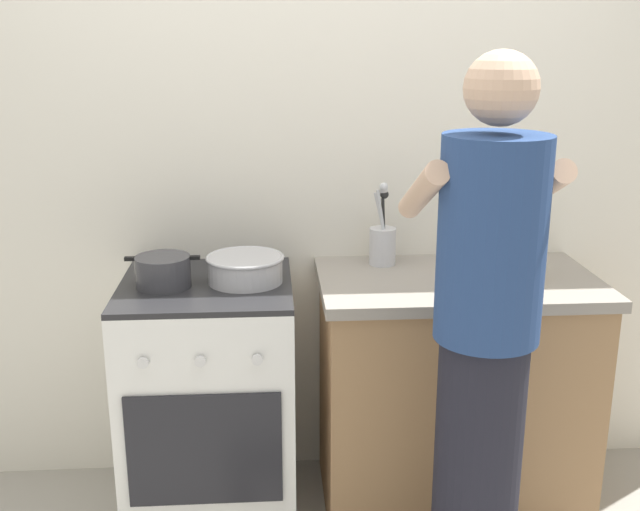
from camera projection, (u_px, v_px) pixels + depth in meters
back_wall at (352, 165)px, 2.93m from camera, size 3.20×0.10×2.50m
countertop at (453, 391)px, 2.84m from camera, size 1.00×0.60×0.90m
stove_range at (211, 400)px, 2.78m from camera, size 0.60×0.62×0.90m
pot at (163, 271)px, 2.60m from camera, size 0.26×0.19×0.11m
mixing_bowl at (245, 268)px, 2.65m from camera, size 0.27×0.27×0.10m
utensil_crock at (383, 241)px, 2.85m from camera, size 0.10×0.10×0.32m
spice_bottle at (460, 268)px, 2.70m from camera, size 0.04×0.04×0.08m
oil_bottle at (527, 248)px, 2.67m from camera, size 0.06×0.06×0.27m
person at (484, 350)px, 2.19m from camera, size 0.41×0.50×1.70m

